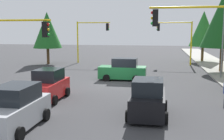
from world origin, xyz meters
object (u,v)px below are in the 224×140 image
at_px(traffic_signal_far_right, 91,34).
at_px(car_silver, 15,109).
at_px(street_lamp_curbside, 224,31).
at_px(traffic_signal_far_left, 177,34).
at_px(car_green, 123,70).
at_px(tree_opposite_side, 47,30).
at_px(traffic_signal_near_right, 12,42).
at_px(tree_roadside_mid, 224,20).
at_px(traffic_signal_near_left, 197,36).
at_px(tree_roadside_far, 204,29).
at_px(car_black, 148,99).
at_px(car_red, 48,86).

distance_m(traffic_signal_far_right, car_silver, 25.47).
bearing_deg(street_lamp_curbside, traffic_signal_far_left, -161.28).
bearing_deg(car_green, traffic_signal_far_right, -153.06).
distance_m(traffic_signal_far_left, traffic_signal_far_right, 11.37).
distance_m(street_lamp_curbside, tree_opposite_side, 21.87).
bearing_deg(traffic_signal_near_right, tree_roadside_mid, 131.87).
distance_m(tree_opposite_side, car_silver, 24.80).
bearing_deg(street_lamp_curbside, traffic_signal_near_left, -19.88).
bearing_deg(car_green, car_silver, -13.45).
distance_m(traffic_signal_near_left, car_silver, 10.39).
height_order(street_lamp_curbside, car_green, street_lamp_curbside).
height_order(tree_roadside_far, car_silver, tree_roadside_far).
xyz_separation_m(tree_opposite_side, car_black, (20.27, 14.12, -3.56)).
bearing_deg(traffic_signal_near_left, tree_roadside_far, 171.06).
xyz_separation_m(tree_roadside_far, car_silver, (29.10, -12.22, -3.75)).
relative_size(street_lamp_curbside, car_black, 1.90).
xyz_separation_m(car_green, car_red, (7.90, -3.76, -0.00)).
distance_m(traffic_signal_near_right, tree_opposite_side, 18.80).
height_order(traffic_signal_far_left, car_black, traffic_signal_far_left).
height_order(traffic_signal_far_left, car_red, traffic_signal_far_left).
bearing_deg(street_lamp_curbside, tree_roadside_mid, 169.67).
height_order(traffic_signal_near_right, car_red, traffic_signal_near_right).
bearing_deg(tree_roadside_far, traffic_signal_far_left, -43.68).
relative_size(car_red, car_silver, 0.88).
xyz_separation_m(traffic_signal_near_left, car_silver, (5.10, -8.45, -3.24)).
xyz_separation_m(street_lamp_curbside, tree_roadside_far, (-14.39, 0.30, 0.30)).
bearing_deg(car_red, tree_roadside_far, 151.75).
height_order(traffic_signal_near_left, car_red, traffic_signal_near_left).
distance_m(street_lamp_curbside, car_red, 16.12).
xyz_separation_m(traffic_signal_near_right, tree_roadside_far, (-24.00, 15.12, 0.95)).
bearing_deg(car_silver, tree_roadside_far, 157.22).
xyz_separation_m(traffic_signal_far_left, tree_roadside_far, (-4.00, 3.82, 0.71)).
distance_m(car_red, car_black, 6.89).
relative_size(traffic_signal_far_left, car_green, 1.33).
distance_m(traffic_signal_near_right, tree_roadside_mid, 21.05).
xyz_separation_m(traffic_signal_far_left, street_lamp_curbside, (10.39, 3.52, 0.40)).
height_order(traffic_signal_far_right, car_red, traffic_signal_far_right).
bearing_deg(traffic_signal_near_left, car_silver, -58.85).
bearing_deg(traffic_signal_far_right, street_lamp_curbside, 55.09).
xyz_separation_m(car_silver, car_black, (-2.84, 5.84, -0.00)).
bearing_deg(street_lamp_curbside, traffic_signal_far_right, -124.91).
bearing_deg(car_red, tree_opposite_side, -156.85).
bearing_deg(car_green, street_lamp_curbside, 100.39).
bearing_deg(tree_opposite_side, traffic_signal_near_left, 42.90).
xyz_separation_m(traffic_signal_near_left, tree_opposite_side, (-18.00, -16.72, 0.33)).
height_order(tree_roadside_far, tree_roadside_mid, tree_roadside_mid).
bearing_deg(traffic_signal_far_right, traffic_signal_near_right, 0.19).
bearing_deg(car_black, car_green, -165.22).
height_order(traffic_signal_far_left, tree_roadside_mid, tree_roadside_mid).
relative_size(tree_opposite_side, car_green, 1.63).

